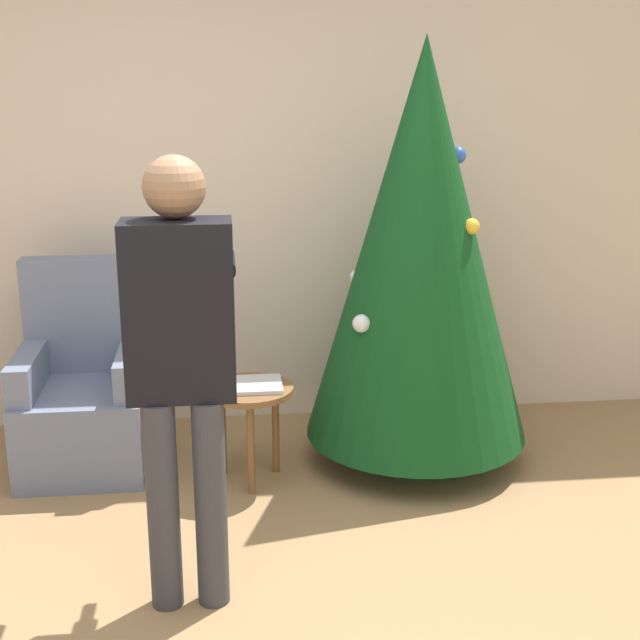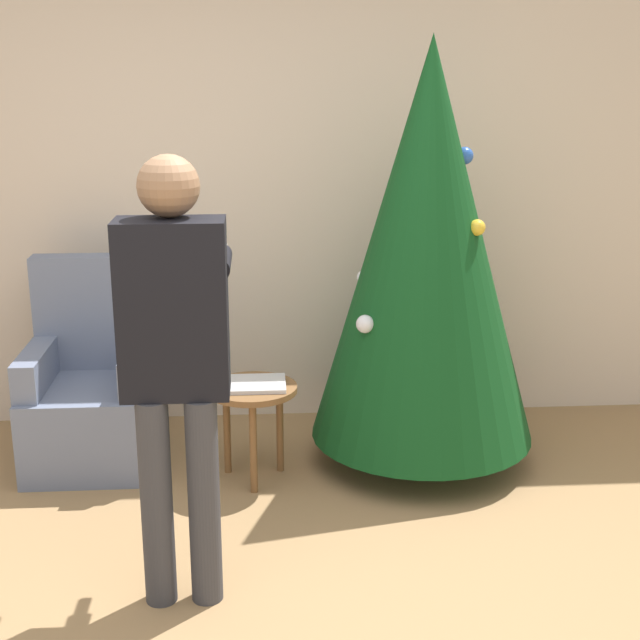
% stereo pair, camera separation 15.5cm
% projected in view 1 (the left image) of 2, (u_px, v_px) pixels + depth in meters
% --- Properties ---
extents(wall_back, '(8.00, 0.06, 2.70)m').
position_uv_depth(wall_back, '(231.00, 184.00, 4.88)').
color(wall_back, beige).
rests_on(wall_back, ground_plane).
extents(christmas_tree, '(1.12, 1.12, 2.12)m').
position_uv_depth(christmas_tree, '(421.00, 244.00, 4.36)').
color(christmas_tree, brown).
rests_on(christmas_tree, ground_plane).
extents(armchair, '(0.62, 0.69, 1.03)m').
position_uv_depth(armchair, '(85.00, 397.00, 4.54)').
color(armchair, slate).
rests_on(armchair, ground_plane).
extents(person_standing, '(0.41, 0.57, 1.68)m').
position_uv_depth(person_standing, '(181.00, 347.00, 3.19)').
color(person_standing, '#38383D').
rests_on(person_standing, ground_plane).
extents(side_stool, '(0.44, 0.44, 0.49)m').
position_uv_depth(side_stool, '(249.00, 401.00, 4.31)').
color(side_stool, brown).
rests_on(side_stool, ground_plane).
extents(laptop, '(0.32, 0.25, 0.02)m').
position_uv_depth(laptop, '(248.00, 385.00, 4.28)').
color(laptop, silver).
rests_on(laptop, side_stool).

